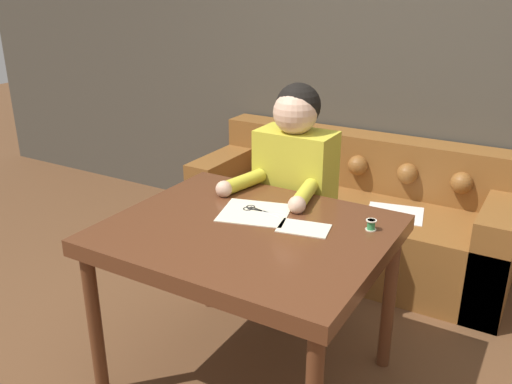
# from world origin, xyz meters

# --- Properties ---
(wall_back) EXTENTS (8.00, 0.06, 2.60)m
(wall_back) POSITION_xyz_m (0.00, 1.78, 1.30)
(wall_back) COLOR #474238
(wall_back) RESTS_ON ground_plane
(dining_table) EXTENTS (1.14, 0.95, 0.78)m
(dining_table) POSITION_xyz_m (-0.13, 0.03, 0.69)
(dining_table) COLOR #562D19
(dining_table) RESTS_ON ground_plane
(couch) EXTENTS (2.01, 0.78, 0.79)m
(couch) POSITION_xyz_m (-0.19, 1.39, 0.30)
(couch) COLOR brown
(couch) RESTS_ON ground_plane
(person) EXTENTS (0.47, 0.55, 1.27)m
(person) POSITION_xyz_m (-0.22, 0.63, 0.66)
(person) COLOR #33281E
(person) RESTS_ON ground_plane
(pattern_paper_main) EXTENTS (0.35, 0.33, 0.00)m
(pattern_paper_main) POSITION_xyz_m (-0.18, 0.17, 0.78)
(pattern_paper_main) COLOR beige
(pattern_paper_main) RESTS_ON dining_table
(pattern_paper_offcut) EXTENTS (0.23, 0.18, 0.00)m
(pattern_paper_offcut) POSITION_xyz_m (0.07, 0.13, 0.78)
(pattern_paper_offcut) COLOR beige
(pattern_paper_offcut) RESTS_ON dining_table
(scissors) EXTENTS (0.20, 0.07, 0.01)m
(scissors) POSITION_xyz_m (-0.19, 0.20, 0.78)
(scissors) COLOR silver
(scissors) RESTS_ON dining_table
(thread_spool) EXTENTS (0.04, 0.04, 0.05)m
(thread_spool) POSITION_xyz_m (0.32, 0.26, 0.80)
(thread_spool) COLOR #338C4C
(thread_spool) RESTS_ON dining_table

